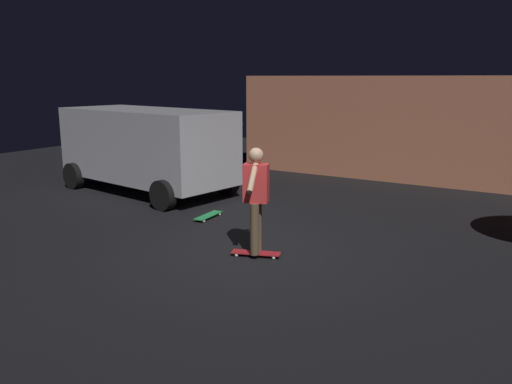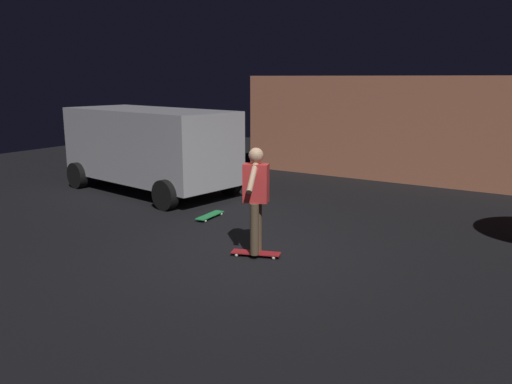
% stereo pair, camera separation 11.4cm
% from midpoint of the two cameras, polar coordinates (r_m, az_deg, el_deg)
% --- Properties ---
extents(ground_plane, '(28.00, 28.00, 0.00)m').
position_cam_midpoint_polar(ground_plane, '(8.49, -1.27, -6.79)').
color(ground_plane, black).
extents(low_building, '(11.82, 3.99, 2.83)m').
position_cam_midpoint_polar(low_building, '(16.08, 20.99, 6.66)').
color(low_building, '#B76B4C').
rests_on(low_building, ground_plane).
extents(parked_van, '(4.83, 2.79, 2.03)m').
position_cam_midpoint_polar(parked_van, '(13.17, -12.08, 5.00)').
color(parked_van, '#B2B2B7').
rests_on(parked_van, ground_plane).
extents(skateboard_ridden, '(0.80, 0.45, 0.07)m').
position_cam_midpoint_polar(skateboard_ridden, '(8.38, -0.39, -6.66)').
color(skateboard_ridden, '#AD1E23').
rests_on(skateboard_ridden, ground_plane).
extents(skateboard_spare, '(0.27, 0.79, 0.07)m').
position_cam_midpoint_polar(skateboard_spare, '(10.64, -5.51, -2.57)').
color(skateboard_spare, green).
rests_on(skateboard_spare, ground_plane).
extents(skater, '(0.43, 0.95, 1.67)m').
position_cam_midpoint_polar(skater, '(8.12, -0.40, -0.09)').
color(skater, brown).
rests_on(skater, skateboard_ridden).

